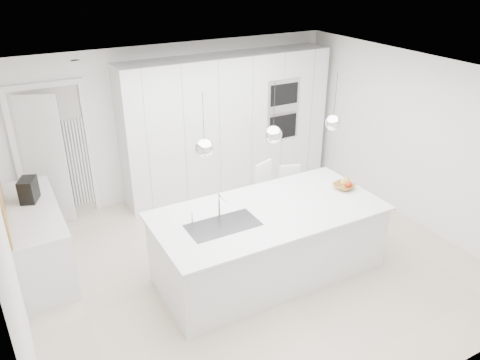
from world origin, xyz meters
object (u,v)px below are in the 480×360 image
island_base (270,244)px  bar_stool_right (293,199)px  bar_stool_left (268,200)px  fruit_bowl (344,186)px  espresso_machine (28,190)px

island_base → bar_stool_right: bearing=41.5°
bar_stool_left → fruit_bowl: bearing=-70.2°
island_base → fruit_bowl: (1.19, 0.07, 0.50)m
island_base → bar_stool_left: 1.00m
fruit_bowl → bar_stool_right: 0.90m
fruit_bowl → bar_stool_right: (-0.29, 0.73, -0.45)m
espresso_machine → bar_stool_left: size_ratio=0.28×
island_base → bar_stool_right: (0.90, 0.79, 0.05)m
fruit_bowl → espresso_machine: size_ratio=0.92×
island_base → bar_stool_right: 1.20m
bar_stool_right → bar_stool_left: bearing=-172.4°
espresso_machine → bar_stool_right: (3.43, -0.92, -0.57)m
island_base → espresso_machine: size_ratio=9.30×
island_base → espresso_machine: espresso_machine is taller
espresso_machine → bar_stool_right: espresso_machine is taller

